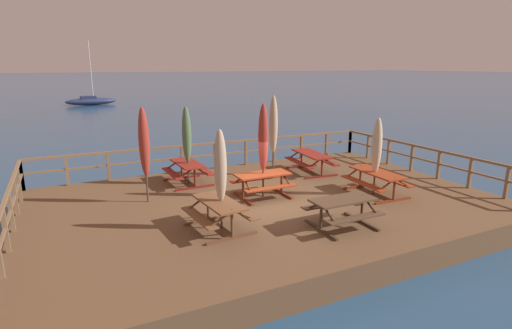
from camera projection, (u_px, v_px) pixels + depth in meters
name	position (u px, v px, depth m)	size (l,w,h in m)	color
ground_plane	(266.00, 221.00, 12.76)	(600.00, 600.00, 0.00)	navy
wooden_deck	(266.00, 211.00, 12.67)	(14.10, 9.27, 0.70)	brown
railing_waterside_far	(215.00, 151.00, 16.33)	(13.90, 0.10, 1.09)	brown
railing_side_left	(7.00, 213.00, 9.48)	(0.10, 9.07, 1.09)	brown
railing_side_right	(425.00, 157.00, 15.36)	(0.10, 9.07, 1.09)	brown
picnic_table_mid_centre	(219.00, 209.00, 10.22)	(1.55, 1.87, 0.78)	brown
picnic_table_back_right	(263.00, 180.00, 12.83)	(1.75, 1.40, 0.78)	#993819
picnic_table_back_left	(377.00, 178.00, 13.06)	(1.48, 2.06, 0.78)	#993819
picnic_table_front_right	(311.00, 158.00, 15.77)	(1.57, 2.13, 0.78)	maroon
picnic_table_mid_left	(342.00, 207.00, 10.40)	(1.69, 1.41, 0.78)	brown
picnic_table_front_left	(188.00, 168.00, 14.26)	(1.47, 1.84, 0.78)	maroon
patio_umbrella_short_front	(220.00, 167.00, 10.02)	(0.32, 0.32, 2.61)	#4C3828
patio_umbrella_tall_mid_right	(263.00, 138.00, 12.55)	(0.32, 0.32, 2.98)	#4C3828
patio_umbrella_short_mid	(377.00, 146.00, 12.79)	(0.32, 0.32, 2.53)	#4C3828
patio_umbrella_tall_mid_left	(144.00, 143.00, 11.99)	(0.32, 0.32, 2.94)	#4C3828
patio_umbrella_tall_front	(273.00, 125.00, 15.06)	(0.32, 0.32, 3.05)	#4C3828
patio_umbrella_tall_back_left	(187.00, 135.00, 13.92)	(0.32, 0.32, 2.76)	#4C3828
sailboat_distant	(91.00, 101.00, 49.85)	(6.09, 2.02, 7.72)	navy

